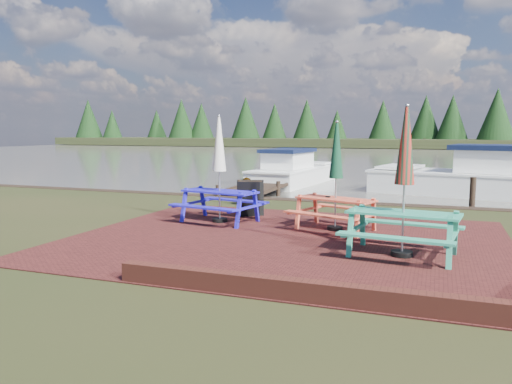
{
  "coord_description": "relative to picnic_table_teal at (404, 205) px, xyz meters",
  "views": [
    {
      "loc": [
        2.97,
        -8.96,
        2.31
      ],
      "look_at": [
        -0.68,
        1.01,
        1.0
      ],
      "focal_mm": 35.0,
      "sensor_mm": 36.0,
      "label": 1
    }
  ],
  "objects": [
    {
      "name": "ground",
      "position": [
        -2.41,
        -0.38,
        -0.96
      ],
      "size": [
        120.0,
        120.0,
        0.0
      ],
      "primitive_type": "plane",
      "color": "black",
      "rests_on": "ground"
    },
    {
      "name": "paving",
      "position": [
        -2.41,
        0.62,
        -0.95
      ],
      "size": [
        9.0,
        7.5,
        0.02
      ],
      "primitive_type": "cube",
      "color": "#3B1513",
      "rests_on": "ground"
    },
    {
      "name": "brick_wall",
      "position": [
        -0.27,
        -2.79,
        -0.81
      ],
      "size": [
        6.21,
        1.79,
        0.3
      ],
      "color": "#4C1E16",
      "rests_on": "ground"
    },
    {
      "name": "water",
      "position": [
        -2.41,
        36.62,
        -0.96
      ],
      "size": [
        120.0,
        60.0,
        0.02
      ],
      "primitive_type": "cube",
      "color": "#47453D",
      "rests_on": "ground"
    },
    {
      "name": "far_treeline",
      "position": [
        -2.41,
        65.62,
        2.32
      ],
      "size": [
        120.0,
        10.0,
        8.1
      ],
      "color": "black",
      "rests_on": "ground"
    },
    {
      "name": "picnic_table_teal",
      "position": [
        0.0,
        0.0,
        0.0
      ],
      "size": [
        2.19,
        2.0,
        2.75
      ],
      "rotation": [
        0.0,
        0.0,
        -0.13
      ],
      "color": "#2E9474",
      "rests_on": "ground"
    },
    {
      "name": "picnic_table_red",
      "position": [
        -1.63,
        1.99,
        -0.08
      ],
      "size": [
        2.24,
        2.12,
        2.51
      ],
      "rotation": [
        0.0,
        0.0,
        -0.34
      ],
      "color": "#E15639",
      "rests_on": "ground"
    },
    {
      "name": "picnic_table_blue",
      "position": [
        -4.58,
        2.02,
        -0.03
      ],
      "size": [
        2.21,
        2.05,
        2.66
      ],
      "rotation": [
        0.0,
        0.0,
        -0.2
      ],
      "color": "#2019BD",
      "rests_on": "ground"
    },
    {
      "name": "chalkboard",
      "position": [
        -4.14,
        3.06,
        -0.46
      ],
      "size": [
        0.65,
        0.77,
        0.97
      ],
      "rotation": [
        0.0,
        0.0,
        0.38
      ],
      "color": "black",
      "rests_on": "ground"
    },
    {
      "name": "jetty",
      "position": [
        -5.91,
        10.9,
        -0.85
      ],
      "size": [
        1.76,
        9.08,
        1.0
      ],
      "color": "black",
      "rests_on": "ground"
    },
    {
      "name": "boat_jetty",
      "position": [
        -5.79,
        13.04,
        -0.61
      ],
      "size": [
        2.84,
        6.53,
        1.84
      ],
      "rotation": [
        0.0,
        0.0,
        -0.11
      ],
      "color": "white",
      "rests_on": "ground"
    },
    {
      "name": "boat_near",
      "position": [
        2.17,
        11.43,
        -0.52
      ],
      "size": [
        8.38,
        4.47,
        2.16
      ],
      "rotation": [
        0.0,
        0.0,
        1.35
      ],
      "color": "white",
      "rests_on": "ground"
    },
    {
      "name": "person",
      "position": [
        -5.0,
        4.97,
        -0.1
      ],
      "size": [
        0.73,
        0.61,
        1.72
      ],
      "primitive_type": "imported",
      "rotation": [
        0.0,
        0.0,
        3.52
      ],
      "color": "gray",
      "rests_on": "ground"
    }
  ]
}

